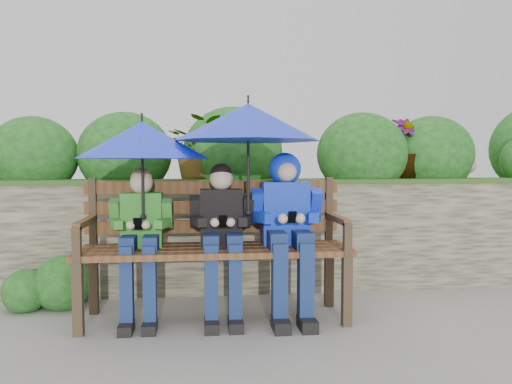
{
  "coord_description": "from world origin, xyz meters",
  "views": [
    {
      "loc": [
        -0.44,
        -3.81,
        1.19
      ],
      "look_at": [
        0.0,
        0.1,
        0.95
      ],
      "focal_mm": 35.0,
      "sensor_mm": 36.0,
      "label": 1
    }
  ],
  "objects": [
    {
      "name": "ground",
      "position": [
        0.0,
        0.0,
        0.0
      ],
      "size": [
        60.0,
        60.0,
        0.0
      ],
      "primitive_type": "plane",
      "color": "gray",
      "rests_on": "ground"
    },
    {
      "name": "park_bench",
      "position": [
        -0.33,
        -0.01,
        0.6
      ],
      "size": [
        2.02,
        0.59,
        1.06
      ],
      "color": "#413321",
      "rests_on": "ground"
    },
    {
      "name": "garden_backdrop",
      "position": [
        -0.0,
        1.58,
        0.65
      ],
      "size": [
        8.0,
        2.83,
        1.86
      ],
      "color": "#49453A",
      "rests_on": "ground"
    },
    {
      "name": "boy_right",
      "position": [
        0.21,
        -0.1,
        0.76
      ],
      "size": [
        0.54,
        0.65,
        1.26
      ],
      "color": "#030DB8",
      "rests_on": "ground"
    },
    {
      "name": "umbrella_left",
      "position": [
        -0.85,
        -0.13,
        1.35
      ],
      "size": [
        0.96,
        0.96,
        0.77
      ],
      "color": "#152CDA",
      "rests_on": "ground"
    },
    {
      "name": "umbrella_right",
      "position": [
        -0.08,
        -0.13,
        1.48
      ],
      "size": [
        1.1,
        1.1,
        0.89
      ],
      "color": "#152CDA",
      "rests_on": "ground"
    },
    {
      "name": "boy_middle",
      "position": [
        -0.28,
        -0.11,
        0.68
      ],
      "size": [
        0.48,
        0.55,
        1.18
      ],
      "color": "black",
      "rests_on": "ground"
    },
    {
      "name": "boy_left",
      "position": [
        -0.88,
        -0.11,
        0.66
      ],
      "size": [
        0.45,
        0.52,
        1.14
      ],
      "color": "#2D801E",
      "rests_on": "ground"
    }
  ]
}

